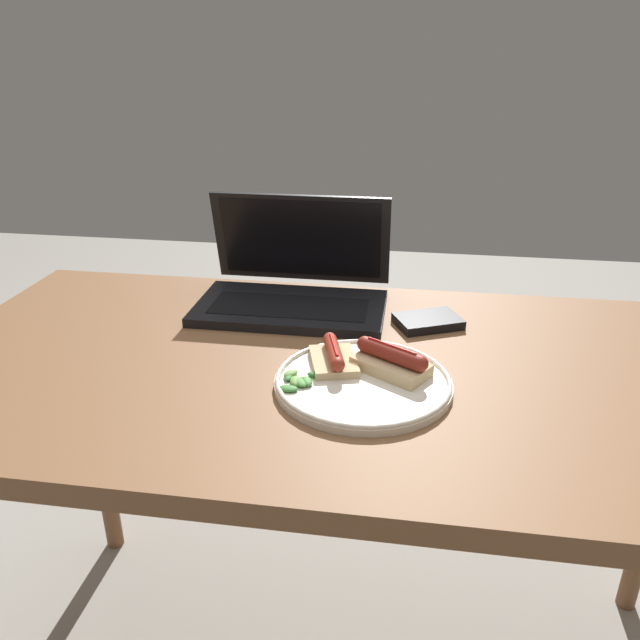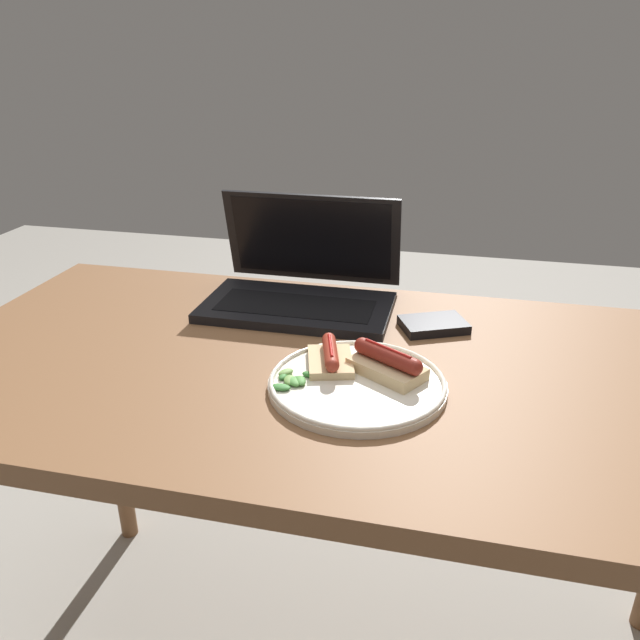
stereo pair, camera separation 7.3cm
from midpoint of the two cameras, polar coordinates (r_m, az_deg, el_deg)
name	(u,v)px [view 1 (the left image)]	position (r m, az deg, el deg)	size (l,w,h in m)	color
desk	(349,397)	(1.07, 0.71, -7.13)	(1.46, 0.72, 0.76)	brown
laptop	(294,287)	(1.25, -4.09, 2.99)	(0.37, 0.26, 0.21)	black
plate	(363,381)	(0.97, 1.80, -5.68)	(0.28, 0.28, 0.02)	silver
sausage_toast_left	(391,361)	(0.98, 4.43, -3.78)	(0.13, 0.12, 0.05)	#D6B784
sausage_toast_middle	(334,357)	(1.00, -0.82, -3.42)	(0.09, 0.12, 0.04)	#D6B784
salad_pile	(298,380)	(0.96, -4.20, -5.58)	(0.06, 0.07, 0.01)	#387A33
external_drive	(428,321)	(1.18, 8.12, -0.14)	(0.14, 0.12, 0.02)	black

